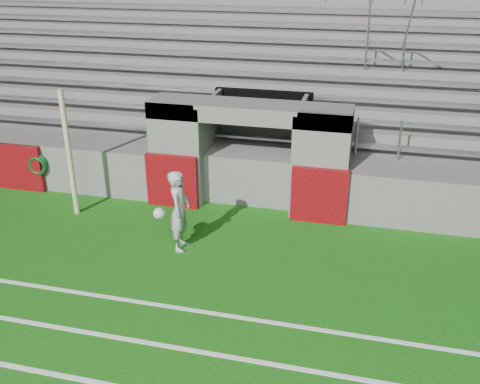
# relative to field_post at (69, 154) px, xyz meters

# --- Properties ---
(ground) EXTENTS (90.00, 90.00, 0.00)m
(ground) POSITION_rel_field_post_xyz_m (3.94, -2.00, -1.53)
(ground) COLOR #11530D
(ground) RESTS_ON ground
(field_post) EXTENTS (0.13, 0.13, 3.06)m
(field_post) POSITION_rel_field_post_xyz_m (0.00, 0.00, 0.00)
(field_post) COLOR beige
(field_post) RESTS_ON ground
(stadium_structure) EXTENTS (26.00, 8.48, 5.42)m
(stadium_structure) POSITION_rel_field_post_xyz_m (3.94, 5.97, -0.04)
(stadium_structure) COLOR #605D5B
(stadium_structure) RESTS_ON ground
(goalkeeper_with_ball) EXTENTS (0.73, 0.70, 1.77)m
(goalkeeper_with_ball) POSITION_rel_field_post_xyz_m (3.01, -0.97, -0.64)
(goalkeeper_with_ball) COLOR #A6ACB0
(goalkeeper_with_ball) RESTS_ON ground
(hose_coil) EXTENTS (0.54, 0.15, 0.59)m
(hose_coil) POSITION_rel_field_post_xyz_m (-1.55, 0.92, -0.76)
(hose_coil) COLOR #0C3F14
(hose_coil) RESTS_ON ground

